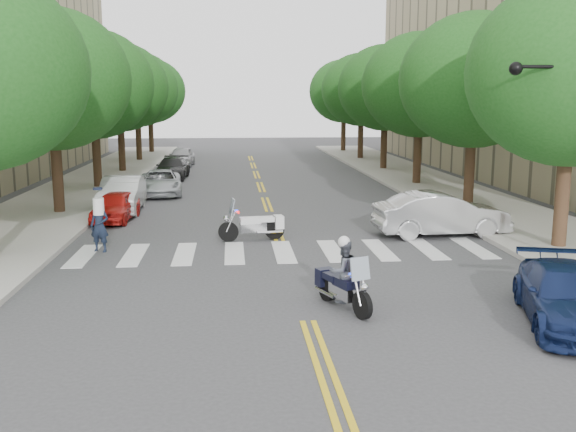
{
  "coord_description": "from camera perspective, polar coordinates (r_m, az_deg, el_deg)",
  "views": [
    {
      "loc": [
        -1.6,
        -13.18,
        4.72
      ],
      "look_at": [
        0.07,
        5.7,
        1.3
      ],
      "focal_mm": 40.0,
      "sensor_mm": 36.0,
      "label": 1
    }
  ],
  "objects": [
    {
      "name": "sidewalk_left",
      "position": [
        36.36,
        -17.58,
        2.41
      ],
      "size": [
        5.0,
        60.0,
        0.15
      ],
      "primitive_type": "cube",
      "color": "#9E9991",
      "rests_on": "ground"
    },
    {
      "name": "tree_l_4",
      "position": [
        51.69,
        -13.31,
        10.89
      ],
      "size": [
        6.4,
        6.4,
        8.45
      ],
      "color": "#382316",
      "rests_on": "ground"
    },
    {
      "name": "tree_r_1",
      "position": [
        29.12,
        16.2,
        11.48
      ],
      "size": [
        6.4,
        6.4,
        8.45
      ],
      "color": "#382316",
      "rests_on": "ground"
    },
    {
      "name": "sedan_blue",
      "position": [
        14.97,
        23.51,
        -6.54
      ],
      "size": [
        2.82,
        4.59,
        1.24
      ],
      "primitive_type": "imported",
      "rotation": [
        0.0,
        0.0,
        -0.27
      ],
      "color": "#111E48",
      "rests_on": "ground"
    },
    {
      "name": "tree_r_4",
      "position": [
        52.23,
        6.55,
        11.08
      ],
      "size": [
        6.4,
        6.4,
        8.45
      ],
      "color": "#382316",
      "rests_on": "ground"
    },
    {
      "name": "sidewalk_right",
      "position": [
        37.18,
        12.37,
        2.82
      ],
      "size": [
        5.0,
        60.0,
        0.15
      ],
      "primitive_type": "cube",
      "color": "#9E9991",
      "rests_on": "ground"
    },
    {
      "name": "parked_car_e",
      "position": [
        47.49,
        -9.43,
        5.24
      ],
      "size": [
        1.84,
        4.18,
        1.4
      ],
      "primitive_type": "imported",
      "rotation": [
        0.0,
        0.0,
        -0.05
      ],
      "color": "#9A9A9F",
      "rests_on": "ground"
    },
    {
      "name": "tree_l_2",
      "position": [
        35.92,
        -16.95,
        11.13
      ],
      "size": [
        6.4,
        6.4,
        8.45
      ],
      "color": "#382316",
      "rests_on": "ground"
    },
    {
      "name": "tree_l_3",
      "position": [
        43.79,
        -14.8,
        10.99
      ],
      "size": [
        6.4,
        6.4,
        8.45
      ],
      "color": "#382316",
      "rests_on": "ground"
    },
    {
      "name": "parked_car_d",
      "position": [
        39.79,
        -10.25,
        4.19
      ],
      "size": [
        2.03,
        4.55,
        1.3
      ],
      "primitive_type": "imported",
      "rotation": [
        0.0,
        0.0,
        -0.05
      ],
      "color": "black",
      "rests_on": "ground"
    },
    {
      "name": "motorcycle_parked",
      "position": [
        21.94,
        -2.73,
        -0.84
      ],
      "size": [
        2.27,
        0.76,
        1.47
      ],
      "rotation": [
        0.0,
        0.0,
        1.73
      ],
      "color": "black",
      "rests_on": "ground"
    },
    {
      "name": "traffic_signal_pole",
      "position": [
        19.13,
        24.26,
        6.34
      ],
      "size": [
        2.82,
        0.42,
        6.0
      ],
      "color": "black",
      "rests_on": "ground"
    },
    {
      "name": "tree_r_2",
      "position": [
        36.7,
        11.64,
        11.33
      ],
      "size": [
        6.4,
        6.4,
        8.45
      ],
      "color": "#382316",
      "rests_on": "ground"
    },
    {
      "name": "tree_l_5",
      "position": [
        59.62,
        -12.21,
        10.81
      ],
      "size": [
        6.4,
        6.4,
        8.45
      ],
      "color": "#382316",
      "rests_on": "ground"
    },
    {
      "name": "motorcycle_police",
      "position": [
        14.76,
        4.85,
        -5.35
      ],
      "size": [
        1.05,
        2.02,
        1.72
      ],
      "rotation": [
        0.0,
        0.0,
        3.53
      ],
      "color": "black",
      "rests_on": "ground"
    },
    {
      "name": "parked_car_a",
      "position": [
        26.31,
        -15.09,
        0.85
      ],
      "size": [
        1.71,
        3.59,
        1.18
      ],
      "primitive_type": "imported",
      "rotation": [
        0.0,
        0.0,
        -0.09
      ],
      "color": "#B51713",
      "rests_on": "ground"
    },
    {
      "name": "parked_car_b",
      "position": [
        28.36,
        -14.56,
        1.86
      ],
      "size": [
        1.68,
        4.6,
        1.51
      ],
      "primitive_type": "imported",
      "rotation": [
        0.0,
        0.0,
        0.02
      ],
      "color": "silver",
      "rests_on": "ground"
    },
    {
      "name": "tree_r_5",
      "position": [
        60.09,
        5.0,
        10.99
      ],
      "size": [
        6.4,
        6.4,
        8.45
      ],
      "color": "#382316",
      "rests_on": "ground"
    },
    {
      "name": "tree_r_3",
      "position": [
        44.42,
        8.65,
        11.19
      ],
      "size": [
        6.4,
        6.4,
        8.45
      ],
      "color": "#382316",
      "rests_on": "ground"
    },
    {
      "name": "tree_l_1",
      "position": [
        28.13,
        -20.3,
        11.31
      ],
      "size": [
        6.4,
        6.4,
        8.45
      ],
      "color": "#382316",
      "rests_on": "ground"
    },
    {
      "name": "parked_car_c",
      "position": [
        33.13,
        -11.27,
        2.93
      ],
      "size": [
        2.51,
        4.68,
        1.25
      ],
      "primitive_type": "imported",
      "rotation": [
        0.0,
        0.0,
        0.1
      ],
      "color": "#A4A7AB",
      "rests_on": "ground"
    },
    {
      "name": "tree_r_0",
      "position": [
        21.84,
        23.9,
        11.56
      ],
      "size": [
        6.4,
        6.4,
        8.45
      ],
      "color": "#382316",
      "rests_on": "ground"
    },
    {
      "name": "convertible",
      "position": [
        23.23,
        13.45,
        0.16
      ],
      "size": [
        4.77,
        1.88,
        1.55
      ],
      "primitive_type": "imported",
      "rotation": [
        0.0,
        0.0,
        1.62
      ],
      "color": "#B3B4B6",
      "rests_on": "ground"
    },
    {
      "name": "officer_standing",
      "position": [
        21.03,
        -16.41,
        -0.86
      ],
      "size": [
        0.68,
        0.52,
        1.65
      ],
      "primitive_type": "imported",
      "rotation": [
        0.0,
        0.0,
        -0.23
      ],
      "color": "black",
      "rests_on": "ground"
    },
    {
      "name": "ground",
      "position": [
        14.09,
        1.78,
        -9.35
      ],
      "size": [
        140.0,
        140.0,
        0.0
      ],
      "primitive_type": "plane",
      "color": "#38383A",
      "rests_on": "ground"
    }
  ]
}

